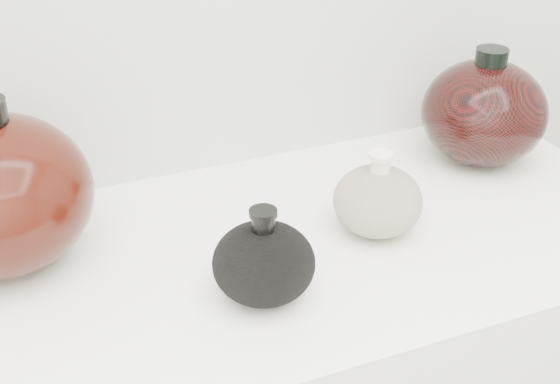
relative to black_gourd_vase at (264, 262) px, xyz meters
name	(u,v)px	position (x,y,z in m)	size (l,w,h in m)	color
black_gourd_vase	(264,262)	(0.00, 0.00, 0.00)	(0.14, 0.14, 0.12)	black
cream_gourd_vase	(378,200)	(0.20, 0.08, 0.00)	(0.15, 0.15, 0.12)	beige
right_round_pot	(484,112)	(0.45, 0.20, 0.03)	(0.24, 0.24, 0.19)	black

